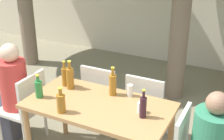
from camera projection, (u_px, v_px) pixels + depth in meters
dining_table_front at (99, 112)px, 3.14m from camera, size 1.46×0.77×0.77m
patio_chair_0 at (26, 105)px, 3.60m from camera, size 0.44×0.44×0.90m
patio_chair_2 at (102, 94)px, 3.83m from camera, size 0.44×0.44×0.90m
patio_chair_3 at (147, 105)px, 3.59m from camera, size 0.44×0.44×0.90m
person_seated_0 at (10, 97)px, 3.68m from camera, size 0.56×0.32×1.23m
amber_bottle_0 at (113, 84)px, 3.23m from camera, size 0.08×0.08×0.31m
amber_bottle_1 at (61, 103)px, 2.92m from camera, size 0.08×0.08×0.26m
wine_bottle_2 at (143, 107)px, 2.84m from camera, size 0.06×0.06×0.29m
green_bottle_3 at (39, 89)px, 3.19m from camera, size 0.08×0.08×0.25m
amber_bottle_4 at (65, 76)px, 3.43m from camera, size 0.07×0.07×0.29m
amber_bottle_5 at (70, 78)px, 3.36m from camera, size 0.08×0.08×0.32m
drinking_glass_0 at (140, 107)px, 2.93m from camera, size 0.06×0.06×0.11m
drinking_glass_1 at (130, 90)px, 3.23m from camera, size 0.06×0.06×0.13m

